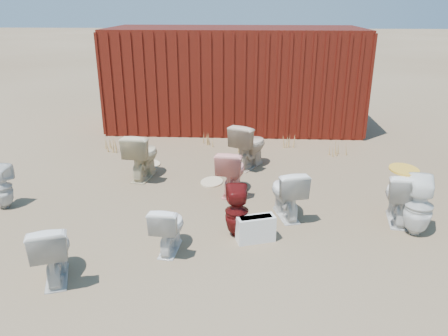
# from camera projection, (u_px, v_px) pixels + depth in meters

# --- Properties ---
(ground) EXTENTS (100.00, 100.00, 0.00)m
(ground) POSITION_uv_depth(u_px,v_px,m) (222.00, 217.00, 6.40)
(ground) COLOR brown
(ground) RESTS_ON ground
(shipping_container) EXTENTS (6.00, 2.40, 2.40)m
(shipping_container) POSITION_uv_depth(u_px,v_px,m) (235.00, 78.00, 10.83)
(shipping_container) COLOR #49180C
(shipping_container) RESTS_ON ground
(toilet_front_a) EXTENTS (0.63, 0.81, 0.73)m
(toilet_front_a) POSITION_uv_depth(u_px,v_px,m) (52.00, 250.00, 4.87)
(toilet_front_a) COLOR silver
(toilet_front_a) RESTS_ON ground
(toilet_front_pink) EXTENTS (0.54, 0.80, 0.76)m
(toilet_front_pink) POSITION_uv_depth(u_px,v_px,m) (232.00, 171.00, 7.11)
(toilet_front_pink) COLOR pink
(toilet_front_pink) RESTS_ON ground
(toilet_front_c) EXTENTS (0.41, 0.66, 0.64)m
(toilet_front_c) POSITION_uv_depth(u_px,v_px,m) (169.00, 227.00, 5.46)
(toilet_front_c) COLOR white
(toilet_front_c) RESTS_ON ground
(toilet_front_maroon) EXTENTS (0.34, 0.34, 0.70)m
(toilet_front_maroon) POSITION_uv_depth(u_px,v_px,m) (237.00, 212.00, 5.80)
(toilet_front_maroon) COLOR #5B0F0F
(toilet_front_maroon) RESTS_ON ground
(toilet_front_e) EXTENTS (0.60, 0.82, 0.75)m
(toilet_front_e) POSITION_uv_depth(u_px,v_px,m) (287.00, 192.00, 6.32)
(toilet_front_e) COLOR white
(toilet_front_e) RESTS_ON ground
(toilet_back_a) EXTENTS (0.33, 0.34, 0.68)m
(toilet_back_a) POSITION_uv_depth(u_px,v_px,m) (2.00, 187.00, 6.59)
(toilet_back_a) COLOR silver
(toilet_back_a) RESTS_ON ground
(toilet_back_beige_left) EXTENTS (0.58, 0.88, 0.84)m
(toilet_back_beige_left) POSITION_uv_depth(u_px,v_px,m) (142.00, 155.00, 7.73)
(toilet_back_beige_left) COLOR beige
(toilet_back_beige_left) RESTS_ON ground
(toilet_back_beige_right) EXTENTS (0.83, 0.97, 0.86)m
(toilet_back_beige_right) POSITION_uv_depth(u_px,v_px,m) (249.00, 145.00, 8.25)
(toilet_back_beige_right) COLOR #C6AD91
(toilet_back_beige_right) RESTS_ON ground
(toilet_back_yellowlid) EXTENTS (0.55, 0.82, 0.78)m
(toilet_back_yellowlid) POSITION_uv_depth(u_px,v_px,m) (400.00, 196.00, 6.17)
(toilet_back_yellowlid) COLOR silver
(toilet_back_yellowlid) RESTS_ON ground
(toilet_back_e) EXTENTS (0.43, 0.44, 0.82)m
(toilet_back_e) POSITION_uv_depth(u_px,v_px,m) (419.00, 206.00, 5.81)
(toilet_back_e) COLOR white
(toilet_back_e) RESTS_ON ground
(yellow_lid) EXTENTS (0.39, 0.49, 0.02)m
(yellow_lid) POSITION_uv_depth(u_px,v_px,m) (404.00, 170.00, 6.03)
(yellow_lid) COLOR gold
(yellow_lid) RESTS_ON toilet_back_yellowlid
(loose_tank) EXTENTS (0.54, 0.34, 0.35)m
(loose_tank) POSITION_uv_depth(u_px,v_px,m) (256.00, 229.00, 5.72)
(loose_tank) COLOR white
(loose_tank) RESTS_ON ground
(loose_lid_near) EXTENTS (0.47, 0.56, 0.02)m
(loose_lid_near) POSITION_uv_depth(u_px,v_px,m) (212.00, 182.00, 7.64)
(loose_lid_near) COLOR beige
(loose_lid_near) RESTS_ON ground
(loose_lid_far) EXTENTS (0.55, 0.59, 0.02)m
(loose_lid_far) POSITION_uv_depth(u_px,v_px,m) (151.00, 163.00, 8.51)
(loose_lid_far) COLOR beige
(loose_lid_far) RESTS_ON ground
(weed_clump_a) EXTENTS (0.36, 0.36, 0.30)m
(weed_clump_a) POSITION_uv_depth(u_px,v_px,m) (112.00, 143.00, 9.27)
(weed_clump_a) COLOR #AE8545
(weed_clump_a) RESTS_ON ground
(weed_clump_b) EXTENTS (0.32, 0.32, 0.27)m
(weed_clump_b) POSITION_uv_depth(u_px,v_px,m) (246.00, 146.00, 9.13)
(weed_clump_b) COLOR #AE8545
(weed_clump_b) RESTS_ON ground
(weed_clump_c) EXTENTS (0.36, 0.36, 0.28)m
(weed_clump_c) POSITION_uv_depth(u_px,v_px,m) (337.00, 148.00, 9.00)
(weed_clump_c) COLOR #AE8545
(weed_clump_c) RESTS_ON ground
(weed_clump_d) EXTENTS (0.30, 0.30, 0.26)m
(weed_clump_d) POSITION_uv_depth(u_px,v_px,m) (209.00, 139.00, 9.61)
(weed_clump_d) COLOR #AE8545
(weed_clump_d) RESTS_ON ground
(weed_clump_e) EXTENTS (0.34, 0.34, 0.27)m
(weed_clump_e) POSITION_uv_depth(u_px,v_px,m) (289.00, 140.00, 9.55)
(weed_clump_e) COLOR #AE8545
(weed_clump_e) RESTS_ON ground
(weed_clump_f) EXTENTS (0.28, 0.28, 0.22)m
(weed_clump_f) POSITION_uv_depth(u_px,v_px,m) (405.00, 206.00, 6.49)
(weed_clump_f) COLOR #AE8545
(weed_clump_f) RESTS_ON ground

